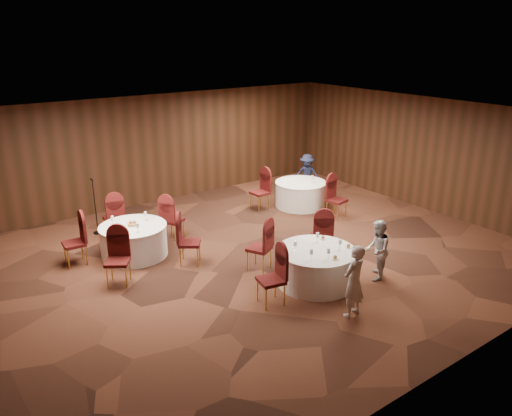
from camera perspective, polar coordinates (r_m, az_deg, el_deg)
ground at (r=11.53m, az=-0.23°, el=-5.62°), size 12.00×12.00×0.00m
room_shell at (r=10.84m, az=-0.24°, el=3.81°), size 12.00×12.00×12.00m
table_main at (r=10.33m, az=6.84°, el=-6.62°), size 1.62×1.62×0.74m
table_left at (r=11.81m, az=-13.78°, el=-3.61°), size 1.53×1.53×0.74m
table_right at (r=14.76m, az=5.11°, el=1.62°), size 1.50×1.50×0.74m
chairs_main at (r=10.57m, az=3.38°, el=-5.13°), size 2.93×1.97×1.00m
chairs_left at (r=11.74m, az=-13.75°, el=-3.08°), size 3.05×3.13×1.00m
chairs_right at (r=14.16m, az=4.76°, el=1.37°), size 1.90×2.38×1.00m
tabletop_main at (r=10.14m, az=7.99°, el=-4.27°), size 1.10×1.02×0.22m
tabletop_left at (r=11.64m, az=-13.96°, el=-1.60°), size 0.80×0.84×0.22m
tabletop_right at (r=14.58m, az=6.47°, el=3.49°), size 0.08×0.08×0.22m
mic_stand at (r=13.34m, az=-17.77°, el=-1.11°), size 0.24×0.24×1.45m
woman_a at (r=9.18m, az=11.12°, el=-8.20°), size 0.55×0.41×1.38m
woman_b at (r=10.63m, az=13.66°, el=-4.69°), size 0.79×0.77×1.29m
man_c at (r=15.78m, az=5.84°, el=3.83°), size 0.84×0.97×1.30m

